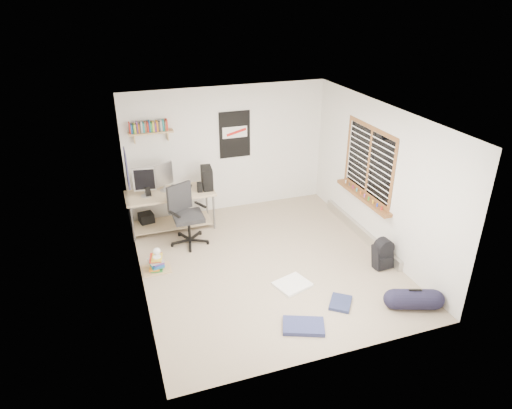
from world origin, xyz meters
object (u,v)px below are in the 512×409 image
object	(u,v)px
duffel_bag	(414,300)
book_stack	(156,262)
desk	(171,210)
backpack	(383,256)
office_chair	(188,218)

from	to	relation	value
duffel_bag	book_stack	size ratio (longest dim) A/B	1.19
desk	backpack	world-z (taller)	desk
office_chair	backpack	world-z (taller)	office_chair
desk	backpack	size ratio (longest dim) A/B	3.94
desk	book_stack	size ratio (longest dim) A/B	3.29
office_chair	duffel_bag	size ratio (longest dim) A/B	1.86
backpack	desk	bearing A→B (deg)	137.93
office_chair	backpack	xyz separation A→B (m)	(2.81, -1.79, -0.29)
duffel_bag	backpack	bearing A→B (deg)	101.05
office_chair	book_stack	bearing A→B (deg)	-160.13
backpack	duffel_bag	bearing A→B (deg)	-101.91
backpack	duffel_bag	world-z (taller)	duffel_bag
backpack	duffel_bag	distance (m)	1.08
office_chair	duffel_bag	bearing A→B (deg)	-72.20
office_chair	backpack	size ratio (longest dim) A/B	2.64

